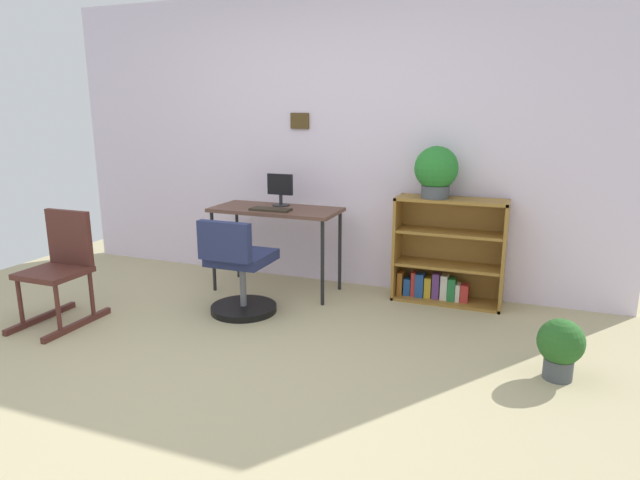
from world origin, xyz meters
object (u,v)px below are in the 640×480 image
at_px(monitor, 280,189).
at_px(rocking_chair, 61,266).
at_px(desk, 276,215).
at_px(keyboard, 271,209).
at_px(bookshelf_low, 447,255).
at_px(potted_plant_on_shelf, 436,171).
at_px(potted_plant_floor, 560,346).
at_px(office_chair, 239,273).

height_order(monitor, rocking_chair, monitor).
xyz_separation_m(desk, monitor, (-0.01, 0.11, 0.21)).
bearing_deg(keyboard, monitor, 94.23).
bearing_deg(bookshelf_low, potted_plant_on_shelf, -153.08).
bearing_deg(bookshelf_low, potted_plant_floor, -53.81).
bearing_deg(potted_plant_floor, keyboard, 161.57).
height_order(rocking_chair, potted_plant_floor, rocking_chair).
height_order(keyboard, office_chair, office_chair).
xyz_separation_m(rocking_chair, potted_plant_on_shelf, (2.49, 1.46, 0.66)).
height_order(monitor, keyboard, monitor).
height_order(desk, bookshelf_low, bookshelf_low).
relative_size(desk, potted_plant_floor, 2.96).
bearing_deg(desk, bookshelf_low, 10.98).
distance_m(desk, bookshelf_low, 1.48).
bearing_deg(bookshelf_low, desk, -169.02).
xyz_separation_m(office_chair, potted_plant_floor, (2.29, -0.24, -0.12)).
height_order(keyboard, bookshelf_low, bookshelf_low).
bearing_deg(potted_plant_on_shelf, monitor, -175.29).
relative_size(monitor, keyboard, 0.82).
bearing_deg(rocking_chair, bookshelf_low, 30.18).
relative_size(bookshelf_low, potted_plant_on_shelf, 2.14).
bearing_deg(desk, potted_plant_floor, -21.09).
relative_size(desk, keyboard, 3.20).
distance_m(monitor, bookshelf_low, 1.53).
distance_m(monitor, office_chair, 0.93).
distance_m(bookshelf_low, potted_plant_floor, 1.44).
bearing_deg(desk, rocking_chair, -133.57).
bearing_deg(office_chair, monitor, 89.26).
bearing_deg(monitor, bookshelf_low, 6.62).
bearing_deg(potted_plant_on_shelf, bookshelf_low, 26.92).
relative_size(desk, potted_plant_on_shelf, 2.66).
distance_m(office_chair, bookshelf_low, 1.71).
xyz_separation_m(desk, office_chair, (-0.02, -0.64, -0.34)).
height_order(potted_plant_on_shelf, potted_plant_floor, potted_plant_on_shelf).
height_order(desk, potted_plant_on_shelf, potted_plant_on_shelf).
relative_size(keyboard, bookshelf_low, 0.39).
xyz_separation_m(office_chair, rocking_chair, (-1.16, -0.60, 0.10)).
bearing_deg(desk, keyboard, -85.63).
bearing_deg(bookshelf_low, keyboard, -164.29).
bearing_deg(rocking_chair, monitor, 49.05).
height_order(keyboard, potted_plant_floor, keyboard).
relative_size(potted_plant_on_shelf, potted_plant_floor, 1.11).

